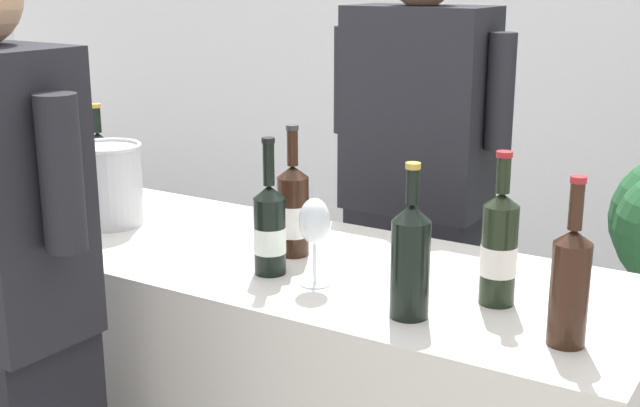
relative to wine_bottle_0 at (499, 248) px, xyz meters
name	(u,v)px	position (x,y,z in m)	size (l,w,h in m)	color
wall_back	(567,16)	(-0.64, 2.62, 0.34)	(8.00, 0.10, 2.80)	white
wine_bottle_0	(499,248)	(0.00, 0.00, 0.00)	(0.08, 0.08, 0.33)	black
wine_bottle_1	(410,258)	(-0.13, -0.16, 0.00)	(0.08, 0.08, 0.32)	black
wine_bottle_2	(570,283)	(0.19, -0.13, 0.00)	(0.07, 0.07, 0.33)	black
wine_bottle_3	(100,168)	(-1.32, 0.15, -0.02)	(0.08, 0.08, 0.30)	black
wine_bottle_4	(293,210)	(-0.55, 0.04, -0.01)	(0.08, 0.08, 0.33)	black
wine_bottle_5	(270,228)	(-0.52, -0.10, -0.01)	(0.08, 0.08, 0.32)	black
wine_glass	(315,225)	(-0.39, -0.11, 0.02)	(0.07, 0.07, 0.20)	silver
ice_bucket	(109,184)	(-1.13, 0.00, -0.01)	(0.19, 0.19, 0.23)	silver
person_server	(415,228)	(-0.53, 0.71, -0.23)	(0.59, 0.24, 1.71)	black
person_guest	(5,355)	(-0.88, -0.58, -0.23)	(0.54, 0.26, 1.68)	black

